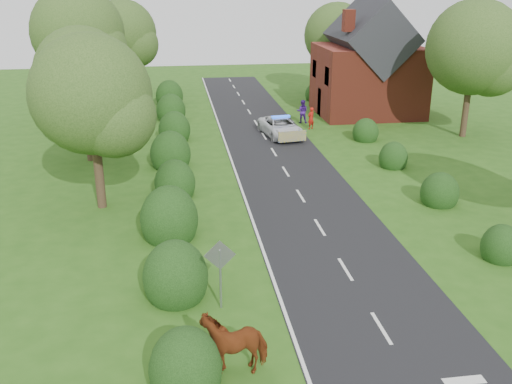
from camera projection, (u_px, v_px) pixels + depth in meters
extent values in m
plane|color=#285515|center=(381.00, 329.00, 18.35)|extent=(120.00, 120.00, 0.00)
cube|color=black|center=(289.00, 177.00, 32.24)|extent=(6.00, 70.00, 0.02)
cube|color=white|center=(381.00, 328.00, 18.34)|extent=(0.12, 1.80, 0.01)
cube|color=white|center=(345.00, 269.00, 22.04)|extent=(0.12, 1.80, 0.01)
cube|color=white|center=(320.00, 227.00, 25.75)|extent=(0.12, 1.80, 0.01)
cube|color=white|center=(301.00, 196.00, 29.45)|extent=(0.12, 1.80, 0.01)
cube|color=white|center=(286.00, 171.00, 33.16)|extent=(0.12, 1.80, 0.01)
cube|color=white|center=(274.00, 152.00, 36.86)|extent=(0.12, 1.80, 0.01)
cube|color=white|center=(264.00, 136.00, 40.56)|extent=(0.12, 1.80, 0.01)
cube|color=white|center=(256.00, 123.00, 44.27)|extent=(0.12, 1.80, 0.01)
cube|color=white|center=(249.00, 112.00, 47.97)|extent=(0.12, 1.80, 0.01)
cube|color=white|center=(243.00, 102.00, 51.68)|extent=(0.12, 1.80, 0.01)
cube|color=white|center=(238.00, 94.00, 55.38)|extent=(0.12, 1.80, 0.01)
cube|color=white|center=(234.00, 86.00, 59.09)|extent=(0.12, 1.80, 0.01)
cube|color=white|center=(230.00, 80.00, 62.79)|extent=(0.12, 1.80, 0.01)
cube|color=white|center=(238.00, 179.00, 31.84)|extent=(0.12, 70.00, 0.01)
cube|color=white|center=(464.00, 381.00, 15.93)|extent=(1.20, 0.35, 0.01)
ellipsoid|color=black|center=(186.00, 369.00, 15.41)|extent=(2.00, 2.10, 2.40)
ellipsoid|color=black|center=(176.00, 277.00, 19.99)|extent=(2.30, 2.41, 2.70)
ellipsoid|color=black|center=(169.00, 219.00, 24.56)|extent=(2.50, 2.62, 3.00)
ellipsoid|color=black|center=(175.00, 183.00, 29.28)|extent=(2.10, 2.20, 2.50)
ellipsoid|color=black|center=(170.00, 154.00, 33.85)|extent=(2.40, 2.52, 2.80)
ellipsoid|color=black|center=(174.00, 130.00, 39.47)|extent=(2.20, 2.31, 2.60)
ellipsoid|color=black|center=(171.00, 111.00, 44.99)|extent=(2.30, 2.41, 2.70)
ellipsoid|color=black|center=(169.00, 96.00, 50.52)|extent=(2.40, 2.52, 2.80)
ellipsoid|color=black|center=(501.00, 247.00, 22.73)|extent=(1.60, 1.68, 1.90)
ellipsoid|color=black|center=(440.00, 193.00, 28.30)|extent=(1.90, 2.00, 2.10)
ellipsoid|color=black|center=(393.00, 158.00, 33.85)|extent=(1.70, 1.78, 2.00)
ellipsoid|color=black|center=(366.00, 133.00, 39.45)|extent=(1.80, 1.89, 2.00)
ellipsoid|color=black|center=(314.00, 94.00, 52.38)|extent=(1.70, 1.78, 2.00)
cylinder|color=#332316|center=(99.00, 169.00, 27.41)|extent=(0.44, 0.44, 3.96)
sphere|color=#254017|center=(91.00, 94.00, 26.14)|extent=(5.60, 5.60, 5.60)
sphere|color=#53712C|center=(113.00, 116.00, 26.08)|extent=(3.92, 3.92, 3.92)
cylinder|color=#332316|center=(88.00, 131.00, 34.66)|extent=(0.44, 0.44, 3.74)
sphere|color=#254017|center=(82.00, 74.00, 33.46)|extent=(5.60, 5.60, 5.60)
sphere|color=#53712C|center=(100.00, 90.00, 33.37)|extent=(3.92, 3.92, 3.92)
cylinder|color=#332316|center=(84.00, 92.00, 43.52)|extent=(0.44, 0.44, 4.84)
sphere|color=#254017|center=(78.00, 32.00, 41.97)|extent=(6.80, 6.80, 6.80)
sphere|color=#53712C|center=(95.00, 48.00, 41.89)|extent=(4.76, 4.76, 4.76)
cylinder|color=#332316|center=(126.00, 75.00, 53.24)|extent=(0.44, 0.44, 4.18)
sphere|color=#254017|center=(123.00, 33.00, 51.90)|extent=(6.00, 6.00, 6.00)
sphere|color=#53712C|center=(135.00, 44.00, 51.82)|extent=(4.20, 4.20, 4.20)
cylinder|color=#332316|center=(466.00, 106.00, 39.84)|extent=(0.44, 0.44, 4.40)
sphere|color=#254017|center=(474.00, 47.00, 38.43)|extent=(6.40, 6.40, 6.40)
sphere|color=#53712C|center=(492.00, 63.00, 38.34)|extent=(4.48, 4.48, 4.48)
cylinder|color=#332316|center=(335.00, 75.00, 54.06)|extent=(0.44, 0.44, 3.96)
sphere|color=#254017|center=(336.00, 35.00, 52.79)|extent=(6.00, 6.00, 6.00)
sphere|color=#53712C|center=(349.00, 46.00, 52.69)|extent=(4.20, 4.20, 4.20)
cylinder|color=gray|center=(220.00, 279.00, 19.14)|extent=(0.08, 0.08, 2.20)
cube|color=gray|center=(220.00, 255.00, 18.82)|extent=(1.06, 0.04, 1.06)
cube|color=maroon|center=(368.00, 80.00, 46.44)|extent=(8.00, 7.00, 5.50)
cube|color=black|center=(371.00, 37.00, 45.23)|extent=(5.94, 7.40, 5.94)
cube|color=maroon|center=(349.00, 21.00, 42.55)|extent=(0.80, 0.80, 1.60)
imported|color=brown|center=(234.00, 344.00, 16.30)|extent=(2.29, 1.43, 1.53)
imported|color=silver|center=(281.00, 127.00, 40.44)|extent=(2.88, 5.05, 1.33)
cube|color=yellow|center=(292.00, 136.00, 38.30)|extent=(1.97, 0.35, 0.73)
cube|color=blue|center=(281.00, 117.00, 40.18)|extent=(1.35, 0.47, 0.14)
imported|color=#A9150D|center=(311.00, 118.00, 42.31)|extent=(0.71, 0.65, 1.63)
imported|color=#3F1979|center=(302.00, 111.00, 44.11)|extent=(1.04, 0.91, 1.79)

